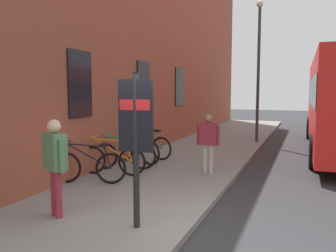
# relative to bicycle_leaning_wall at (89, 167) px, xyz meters

# --- Properties ---
(ground) EXTENTS (60.00, 60.00, 0.00)m
(ground) POSITION_rel_bicycle_leaning_wall_xyz_m (4.43, -3.99, -0.51)
(ground) COLOR #2D2D30
(sidewalk_pavement) EXTENTS (24.00, 3.50, 0.12)m
(sidewalk_pavement) POSITION_rel_bicycle_leaning_wall_xyz_m (6.43, -1.24, -0.45)
(sidewalk_pavement) COLOR gray
(sidewalk_pavement) RESTS_ON ground
(station_facade) EXTENTS (22.00, 0.65, 8.55)m
(station_facade) POSITION_rel_bicycle_leaning_wall_xyz_m (7.42, 0.81, 3.76)
(station_facade) COLOR brown
(station_facade) RESTS_ON ground
(bicycle_leaning_wall) EXTENTS (0.65, 1.71, 0.97)m
(bicycle_leaning_wall) POSITION_rel_bicycle_leaning_wall_xyz_m (0.00, 0.00, 0.00)
(bicycle_leaning_wall) COLOR black
(bicycle_leaning_wall) RESTS_ON sidewalk_pavement
(bicycle_by_door) EXTENTS (0.49, 1.76, 0.97)m
(bicycle_by_door) POSITION_rel_bicycle_leaning_wall_xyz_m (0.90, -0.09, 0.00)
(bicycle_by_door) COLOR black
(bicycle_by_door) RESTS_ON sidewalk_pavement
(bicycle_beside_lamp) EXTENTS (0.70, 1.69, 0.97)m
(bicycle_beside_lamp) POSITION_rel_bicycle_leaning_wall_xyz_m (1.58, -0.05, 0.00)
(bicycle_beside_lamp) COLOR black
(bicycle_beside_lamp) RESTS_ON sidewalk_pavement
(bicycle_nearest_sign) EXTENTS (0.69, 1.70, 0.97)m
(bicycle_nearest_sign) POSITION_rel_bicycle_leaning_wall_xyz_m (2.46, -0.01, 0.00)
(bicycle_nearest_sign) COLOR black
(bicycle_nearest_sign) RESTS_ON sidewalk_pavement
(bicycle_end_of_row) EXTENTS (0.53, 1.75, 0.97)m
(bicycle_end_of_row) POSITION_rel_bicycle_leaning_wall_xyz_m (3.19, -0.01, 0.00)
(bicycle_end_of_row) COLOR black
(bicycle_end_of_row) RESTS_ON sidewalk_pavement
(transit_info_sign) EXTENTS (0.11, 0.55, 2.40)m
(transit_info_sign) POSITION_rel_bicycle_leaning_wall_xyz_m (-1.90, -2.19, 1.21)
(transit_info_sign) COLOR black
(transit_info_sign) RESTS_ON sidewalk_pavement
(pedestrian_crossing_street) EXTENTS (0.43, 0.57, 1.65)m
(pedestrian_crossing_street) POSITION_rel_bicycle_leaning_wall_xyz_m (-1.99, -0.72, 0.62)
(pedestrian_crossing_street) COLOR maroon
(pedestrian_crossing_street) RESTS_ON sidewalk_pavement
(pedestrian_by_facade) EXTENTS (0.26, 0.58, 1.53)m
(pedestrian_by_facade) POSITION_rel_bicycle_leaning_wall_xyz_m (1.92, -2.29, 0.54)
(pedestrian_by_facade) COLOR #B2A599
(pedestrian_by_facade) RESTS_ON sidewalk_pavement
(street_lamp) EXTENTS (0.28, 0.28, 5.73)m
(street_lamp) POSITION_rel_bicycle_leaning_wall_xyz_m (8.19, -2.69, 2.97)
(street_lamp) COLOR #333338
(street_lamp) RESTS_ON sidewalk_pavement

